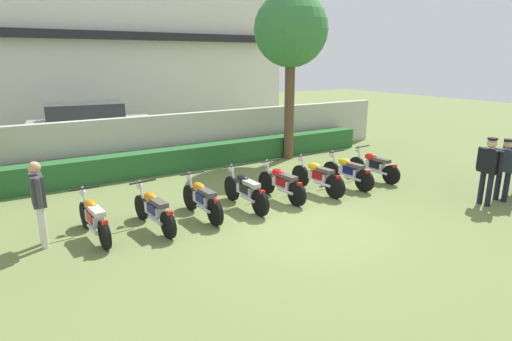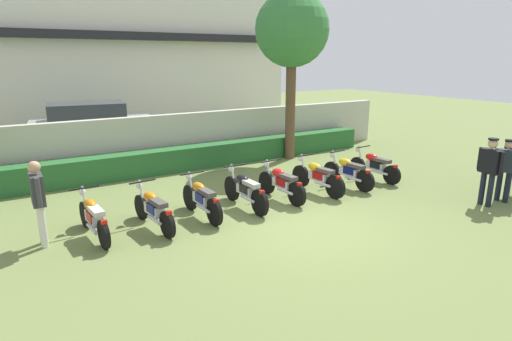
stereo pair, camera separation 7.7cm
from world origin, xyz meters
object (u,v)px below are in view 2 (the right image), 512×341
object	(u,v)px
motorcycle_in_row_2	(202,198)
motorcycle_in_row_4	(281,183)
motorcycle_in_row_6	(348,171)
officer_0	(490,166)
motorcycle_in_row_1	(153,209)
tree_far_side	(292,32)
motorcycle_in_row_0	(93,217)
motorcycle_in_row_5	(318,176)
inspector_person	(38,196)
motorcycle_in_row_3	(245,190)
officer_1	(506,166)
motorcycle_in_row_7	(375,165)
parked_car	(93,128)

from	to	relation	value
motorcycle_in_row_2	motorcycle_in_row_4	world-z (taller)	same
motorcycle_in_row_4	motorcycle_in_row_6	xyz separation A→B (m)	(2.25, -0.06, -0.00)
officer_0	motorcycle_in_row_1	bearing A→B (deg)	-13.57
motorcycle_in_row_2	officer_0	xyz separation A→B (m)	(6.28, -2.93, 0.55)
tree_far_side	motorcycle_in_row_0	size ratio (longest dim) A/B	3.04
motorcycle_in_row_0	officer_0	bearing A→B (deg)	-114.12
motorcycle_in_row_5	inspector_person	world-z (taller)	inspector_person
motorcycle_in_row_4	motorcycle_in_row_6	distance (m)	2.25
motorcycle_in_row_3	motorcycle_in_row_5	world-z (taller)	motorcycle_in_row_3
motorcycle_in_row_0	motorcycle_in_row_2	size ratio (longest dim) A/B	1.03
motorcycle_in_row_2	tree_far_side	bearing A→B (deg)	-56.72
officer_0	officer_1	world-z (taller)	officer_0
motorcycle_in_row_0	motorcycle_in_row_4	xyz separation A→B (m)	(4.56, -0.08, 0.01)
motorcycle_in_row_0	motorcycle_in_row_5	xyz separation A→B (m)	(5.73, -0.10, 0.02)
motorcycle_in_row_5	motorcycle_in_row_6	xyz separation A→B (m)	(1.08, -0.03, -0.01)
motorcycle_in_row_5	motorcycle_in_row_6	distance (m)	1.08
tree_far_side	inspector_person	bearing A→B (deg)	-157.69
motorcycle_in_row_4	inspector_person	world-z (taller)	inspector_person
motorcycle_in_row_7	motorcycle_in_row_4	bearing A→B (deg)	87.75
motorcycle_in_row_0	motorcycle_in_row_6	size ratio (longest dim) A/B	1.03
motorcycle_in_row_4	motorcycle_in_row_5	xyz separation A→B (m)	(1.17, -0.03, 0.00)
motorcycle_in_row_2	motorcycle_in_row_0	bearing A→B (deg)	84.28
motorcycle_in_row_5	officer_1	xyz separation A→B (m)	(3.52, -3.01, 0.48)
motorcycle_in_row_5	motorcycle_in_row_7	size ratio (longest dim) A/B	1.04
officer_0	officer_1	xyz separation A→B (m)	(0.66, -0.05, -0.07)
motorcycle_in_row_7	officer_0	world-z (taller)	officer_0
motorcycle_in_row_6	inspector_person	world-z (taller)	inspector_person
motorcycle_in_row_5	motorcycle_in_row_6	bearing A→B (deg)	-97.05
motorcycle_in_row_4	officer_0	size ratio (longest dim) A/B	1.09
motorcycle_in_row_1	officer_1	distance (m)	8.60
officer_1	tree_far_side	bearing A→B (deg)	-77.79
motorcycle_in_row_4	motorcycle_in_row_5	bearing A→B (deg)	-95.20
tree_far_side	inspector_person	distance (m)	9.69
motorcycle_in_row_6	motorcycle_in_row_7	bearing A→B (deg)	-88.85
motorcycle_in_row_5	motorcycle_in_row_7	distance (m)	2.25
officer_1	motorcycle_in_row_1	bearing A→B (deg)	-22.60
motorcycle_in_row_0	motorcycle_in_row_7	xyz separation A→B (m)	(7.98, -0.02, -0.00)
parked_car	motorcycle_in_row_3	distance (m)	8.73
motorcycle_in_row_2	motorcycle_in_row_6	size ratio (longest dim) A/B	1.00
motorcycle_in_row_0	inspector_person	xyz separation A→B (m)	(-0.92, 0.13, 0.56)
parked_car	officer_0	distance (m)	13.40
motorcycle_in_row_6	motorcycle_in_row_7	distance (m)	1.18
motorcycle_in_row_4	motorcycle_in_row_0	bearing A→B (deg)	85.10
motorcycle_in_row_2	motorcycle_in_row_3	distance (m)	1.16
inspector_person	motorcycle_in_row_5	bearing A→B (deg)	-2.02
motorcycle_in_row_1	motorcycle_in_row_5	distance (m)	4.55
motorcycle_in_row_1	officer_0	world-z (taller)	officer_0
motorcycle_in_row_3	inspector_person	bearing A→B (deg)	86.21
tree_far_side	officer_1	xyz separation A→B (m)	(1.77, -6.69, -3.45)
motorcycle_in_row_6	tree_far_side	bearing A→B (deg)	-14.87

